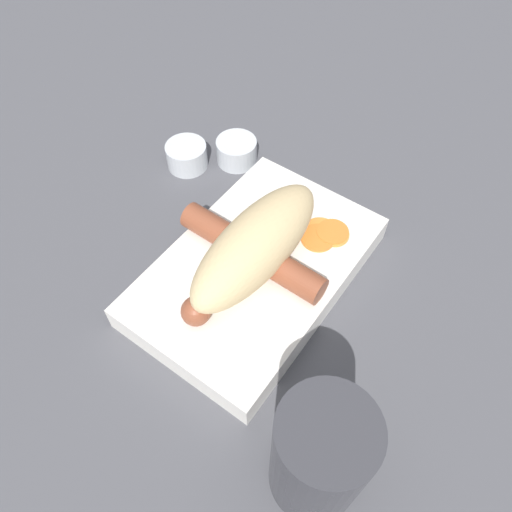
{
  "coord_description": "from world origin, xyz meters",
  "views": [
    {
      "loc": [
        0.23,
        0.16,
        0.42
      ],
      "look_at": [
        0.0,
        0.0,
        0.04
      ],
      "focal_mm": 35.0,
      "sensor_mm": 36.0,
      "label": 1
    }
  ],
  "objects": [
    {
      "name": "ground_plane",
      "position": [
        0.0,
        0.0,
        0.0
      ],
      "size": [
        3.0,
        3.0,
        0.0
      ],
      "primitive_type": "plane",
      "color": "#4C4C51"
    },
    {
      "name": "food_tray",
      "position": [
        0.0,
        0.0,
        0.02
      ],
      "size": [
        0.25,
        0.16,
        0.03
      ],
      "color": "silver",
      "rests_on": "ground_plane"
    },
    {
      "name": "bread_roll",
      "position": [
        -0.0,
        -0.0,
        0.06
      ],
      "size": [
        0.17,
        0.06,
        0.06
      ],
      "color": "#DBBC84",
      "rests_on": "food_tray"
    },
    {
      "name": "sausage",
      "position": [
        0.0,
        -0.01,
        0.04
      ],
      "size": [
        0.18,
        0.16,
        0.03
      ],
      "color": "brown",
      "rests_on": "food_tray"
    },
    {
      "name": "pickled_veggies",
      "position": [
        -0.07,
        0.04,
        0.03
      ],
      "size": [
        0.06,
        0.05,
        0.0
      ],
      "color": "orange",
      "rests_on": "food_tray"
    },
    {
      "name": "condiment_cup_near",
      "position": [
        -0.13,
        -0.12,
        0.01
      ],
      "size": [
        0.05,
        0.05,
        0.03
      ],
      "color": "silver",
      "rests_on": "ground_plane"
    },
    {
      "name": "condiment_cup_far",
      "position": [
        -0.09,
        -0.16,
        0.01
      ],
      "size": [
        0.05,
        0.05,
        0.03
      ],
      "color": "silver",
      "rests_on": "ground_plane"
    },
    {
      "name": "drink_glass",
      "position": [
        0.13,
        0.15,
        0.06
      ],
      "size": [
        0.07,
        0.07,
        0.12
      ],
      "color": "#333338",
      "rests_on": "ground_plane"
    }
  ]
}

